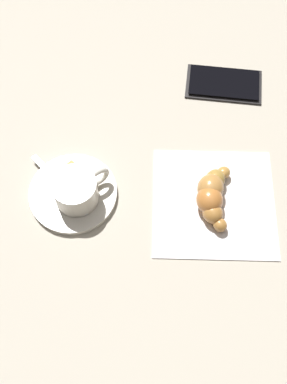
{
  "coord_description": "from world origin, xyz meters",
  "views": [
    {
      "loc": [
        -0.05,
        0.33,
        0.68
      ],
      "look_at": [
        0.01,
        0.01,
        0.02
      ],
      "focal_mm": 44.39,
      "sensor_mm": 36.0,
      "label": 1
    }
  ],
  "objects_px": {
    "espresso_cup": "(77,190)",
    "teaspoon": "(69,194)",
    "napkin": "(214,201)",
    "croissant": "(212,195)",
    "saucer": "(73,193)",
    "sugar_packet": "(80,176)",
    "cell_phone": "(224,83)"
  },
  "relations": [
    {
      "from": "croissant",
      "to": "cell_phone",
      "type": "relative_size",
      "value": 0.86
    },
    {
      "from": "espresso_cup",
      "to": "sugar_packet",
      "type": "xyz_separation_m",
      "value": [
        0.01,
        -0.03,
        -0.02
      ]
    },
    {
      "from": "croissant",
      "to": "cell_phone",
      "type": "xyz_separation_m",
      "value": [
        0.01,
        -0.23,
        -0.02
      ]
    },
    {
      "from": "saucer",
      "to": "croissant",
      "type": "height_order",
      "value": "croissant"
    },
    {
      "from": "sugar_packet",
      "to": "napkin",
      "type": "height_order",
      "value": "sugar_packet"
    },
    {
      "from": "teaspoon",
      "to": "croissant",
      "type": "relative_size",
      "value": 1.0
    },
    {
      "from": "teaspoon",
      "to": "cell_phone",
      "type": "relative_size",
      "value": 0.86
    },
    {
      "from": "saucer",
      "to": "teaspoon",
      "type": "distance_m",
      "value": 0.01
    },
    {
      "from": "cell_phone",
      "to": "croissant",
      "type": "bearing_deg",
      "value": 91.84
    },
    {
      "from": "cell_phone",
      "to": "saucer",
      "type": "bearing_deg",
      "value": 52.04
    },
    {
      "from": "napkin",
      "to": "croissant",
      "type": "relative_size",
      "value": 1.59
    },
    {
      "from": "saucer",
      "to": "teaspoon",
      "type": "height_order",
      "value": "teaspoon"
    },
    {
      "from": "espresso_cup",
      "to": "teaspoon",
      "type": "xyz_separation_m",
      "value": [
        0.02,
        -0.0,
        -0.02
      ]
    },
    {
      "from": "sugar_packet",
      "to": "cell_phone",
      "type": "xyz_separation_m",
      "value": [
        -0.2,
        -0.24,
        -0.01
      ]
    },
    {
      "from": "saucer",
      "to": "cell_phone",
      "type": "height_order",
      "value": "saucer"
    },
    {
      "from": "napkin",
      "to": "saucer",
      "type": "bearing_deg",
      "value": 8.12
    },
    {
      "from": "napkin",
      "to": "cell_phone",
      "type": "xyz_separation_m",
      "value": [
        0.01,
        -0.24,
        0.0
      ]
    },
    {
      "from": "teaspoon",
      "to": "sugar_packet",
      "type": "bearing_deg",
      "value": -106.15
    },
    {
      "from": "sugar_packet",
      "to": "croissant",
      "type": "relative_size",
      "value": 0.51
    },
    {
      "from": "napkin",
      "to": "croissant",
      "type": "xyz_separation_m",
      "value": [
        0.01,
        -0.0,
        0.02
      ]
    },
    {
      "from": "espresso_cup",
      "to": "teaspoon",
      "type": "distance_m",
      "value": 0.03
    },
    {
      "from": "saucer",
      "to": "napkin",
      "type": "xyz_separation_m",
      "value": [
        -0.22,
        -0.03,
        -0.0
      ]
    },
    {
      "from": "espresso_cup",
      "to": "teaspoon",
      "type": "bearing_deg",
      "value": -3.61
    },
    {
      "from": "teaspoon",
      "to": "croissant",
      "type": "height_order",
      "value": "croissant"
    },
    {
      "from": "espresso_cup",
      "to": "napkin",
      "type": "height_order",
      "value": "espresso_cup"
    },
    {
      "from": "espresso_cup",
      "to": "sugar_packet",
      "type": "height_order",
      "value": "espresso_cup"
    },
    {
      "from": "saucer",
      "to": "croissant",
      "type": "distance_m",
      "value": 0.22
    },
    {
      "from": "saucer",
      "to": "teaspoon",
      "type": "bearing_deg",
      "value": 51.95
    },
    {
      "from": "napkin",
      "to": "espresso_cup",
      "type": "bearing_deg",
      "value": 10.41
    },
    {
      "from": "espresso_cup",
      "to": "cell_phone",
      "type": "xyz_separation_m",
      "value": [
        -0.2,
        -0.27,
        -0.03
      ]
    },
    {
      "from": "cell_phone",
      "to": "sugar_packet",
      "type": "bearing_deg",
      "value": 49.65
    },
    {
      "from": "saucer",
      "to": "espresso_cup",
      "type": "relative_size",
      "value": 1.73
    }
  ]
}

